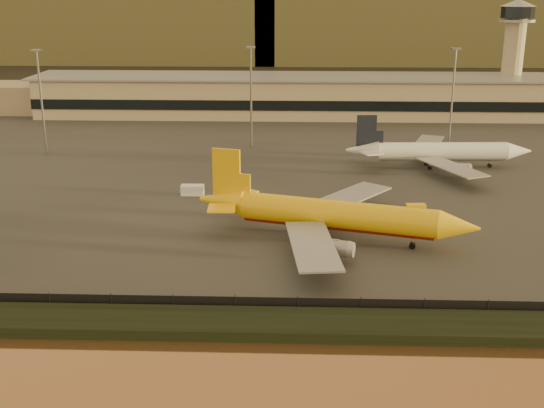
{
  "coord_description": "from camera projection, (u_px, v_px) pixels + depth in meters",
  "views": [
    {
      "loc": [
        1.58,
        -91.59,
        40.34
      ],
      "look_at": [
        -2.22,
        12.0,
        6.78
      ],
      "focal_mm": 45.0,
      "sensor_mm": 36.0,
      "label": 1
    }
  ],
  "objects": [
    {
      "name": "white_narrowbody_jet",
      "position": [
        439.0,
        152.0,
        154.99
      ],
      "size": [
        42.46,
        41.44,
        12.21
      ],
      "rotation": [
        0.0,
        0.0,
        0.05
      ],
      "color": "white",
      "rests_on": "tarmac"
    },
    {
      "name": "gse_vehicle_yellow",
      "position": [
        416.0,
        208.0,
        125.23
      ],
      "size": [
        3.66,
        1.83,
        1.6
      ],
      "primitive_type": "cube",
      "rotation": [
        0.0,
        0.0,
        0.06
      ],
      "color": "yellow",
      "rests_on": "tarmac"
    },
    {
      "name": "embankment",
      "position": [
        281.0,
        324.0,
        83.18
      ],
      "size": [
        320.0,
        7.0,
        1.4
      ],
      "primitive_type": "cube",
      "color": "black",
      "rests_on": "ground"
    },
    {
      "name": "control_tower",
      "position": [
        514.0,
        46.0,
        215.0
      ],
      "size": [
        11.2,
        11.2,
        35.5
      ],
      "color": "tan",
      "rests_on": "tarmac"
    },
    {
      "name": "gse_vehicle_white",
      "position": [
        192.0,
        190.0,
        135.67
      ],
      "size": [
        4.51,
        2.05,
        2.02
      ],
      "primitive_type": "cube",
      "rotation": [
        0.0,
        0.0,
        0.01
      ],
      "color": "white",
      "rests_on": "tarmac"
    },
    {
      "name": "tarmac",
      "position": [
        291.0,
        135.0,
        189.85
      ],
      "size": [
        320.0,
        220.0,
        0.2
      ],
      "primitive_type": "cube",
      "color": "#2D2D2D",
      "rests_on": "ground"
    },
    {
      "name": "terminal_building",
      "position": [
        247.0,
        96.0,
        217.51
      ],
      "size": [
        202.0,
        25.0,
        12.6
      ],
      "color": "tan",
      "rests_on": "tarmac"
    },
    {
      "name": "perimeter_fence",
      "position": [
        282.0,
        305.0,
        86.8
      ],
      "size": [
        300.0,
        0.05,
        2.2
      ],
      "primitive_type": "cube",
      "color": "black",
      "rests_on": "tarmac"
    },
    {
      "name": "dhl_cargo_jet",
      "position": [
        332.0,
        215.0,
        111.0
      ],
      "size": [
        46.09,
        44.11,
        13.98
      ],
      "rotation": [
        0.0,
        0.0,
        -0.28
      ],
      "color": "yellow",
      "rests_on": "tarmac"
    },
    {
      "name": "ground",
      "position": [
        284.0,
        273.0,
        99.56
      ],
      "size": [
        900.0,
        900.0,
        0.0
      ],
      "primitive_type": "plane",
      "color": "black",
      "rests_on": "ground"
    },
    {
      "name": "apron_light_masts",
      "position": [
        352.0,
        90.0,
        165.51
      ],
      "size": [
        152.2,
        12.2,
        25.4
      ],
      "color": "slate",
      "rests_on": "tarmac"
    }
  ]
}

